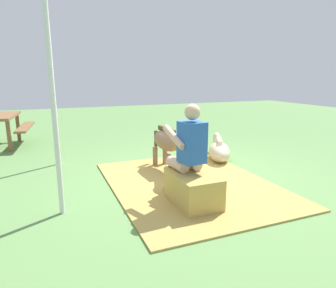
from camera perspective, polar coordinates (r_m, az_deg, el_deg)
The scene contains 9 objects.
ground_plane at distance 4.97m, azimuth 3.91°, elevation -6.37°, with size 24.00×24.00×0.00m, color #608C4C.
hay_patch at distance 4.67m, azimuth 4.20°, elevation -7.47°, with size 3.06×2.33×0.02m, color tan.
hay_bale at distance 3.91m, azimuth 4.73°, elevation -8.56°, with size 0.79×0.49×0.42m, color tan.
person_seated at distance 3.89m, azimuth 3.69°, elevation -0.97°, with size 0.68×0.45×1.30m.
pony_standing at distance 5.14m, azimuth 0.15°, elevation 0.46°, with size 1.35×0.36×0.89m.
pony_lying at distance 6.03m, azimuth 9.67°, elevation -1.15°, with size 1.31×0.85×0.42m.
tent_pole_left at distance 3.63m, azimuth -20.84°, elevation 5.37°, with size 0.06×0.06×2.43m, color silver.
tent_pole_right at distance 5.84m, azimuth -20.83°, elevation 7.92°, with size 0.06×0.06×2.43m, color silver.
picnic_bench at distance 7.98m, azimuth -29.40°, elevation 3.62°, with size 1.62×1.44×0.75m.
Camera 1 is at (-4.20, 2.09, 1.64)m, focal length 32.04 mm.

